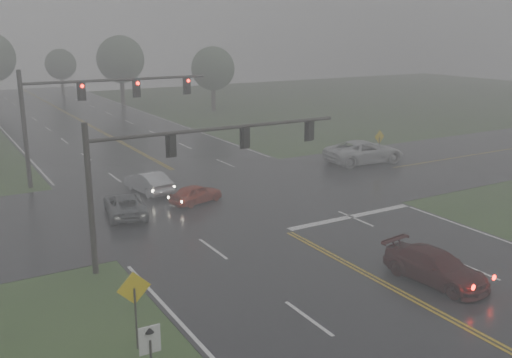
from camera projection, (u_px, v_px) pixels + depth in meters
main_road at (235, 204)px, 35.08m from camera, size 18.00×160.00×0.02m
cross_street at (221, 196)px, 36.74m from camera, size 120.00×14.00×0.02m
stop_bar at (351, 217)px, 32.62m from camera, size 8.50×0.50×0.01m
sedan_maroon at (434, 282)px, 24.30m from camera, size 2.48×4.89×1.36m
sedan_red at (196, 203)px, 35.24m from camera, size 3.71×2.28×1.18m
sedan_silver at (149, 193)px, 37.51m from camera, size 2.08×4.42×1.40m
car_grey at (126, 216)px, 32.89m from camera, size 2.88×4.85×1.27m
pickup_white at (364, 163)px, 45.78m from camera, size 6.78×3.63×1.81m
signal_gantry_near at (176, 158)px, 25.93m from camera, size 12.87×0.29×6.70m
signal_gantry_far at (84, 102)px, 39.34m from camera, size 13.29×0.40×7.89m
sign_diamond_west at (135, 297)px, 18.76m from camera, size 1.16×0.10×2.80m
sign_arrow_white at (151, 354)px, 15.46m from camera, size 0.61×0.11×2.74m
sign_diamond_east at (379, 141)px, 45.43m from camera, size 1.10×0.19×2.67m
tree_ne_a at (121, 59)px, 78.85m from camera, size 6.53×6.53×9.60m
tree_e_near at (213, 69)px, 73.60m from camera, size 5.64×5.64×8.28m
tree_n_far at (61, 64)px, 92.77m from camera, size 4.98×4.98×7.32m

